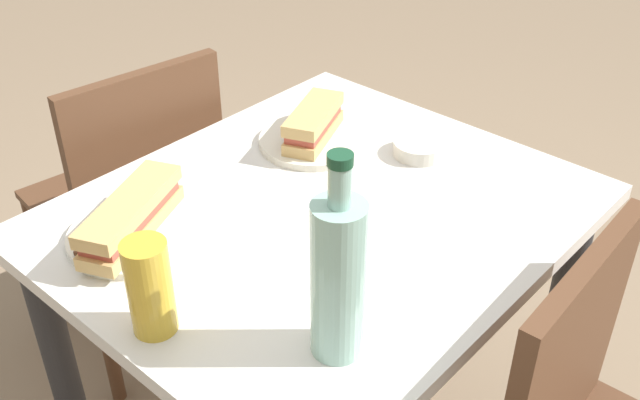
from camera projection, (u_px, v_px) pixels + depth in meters
dining_table at (320, 264)px, 1.44m from camera, size 0.92×0.79×0.73m
chair_far at (137, 199)px, 1.82m from camera, size 0.45×0.45×0.86m
plate_near at (135, 235)px, 1.29m from camera, size 0.23×0.23×0.01m
baguette_sandwich_near at (131, 215)px, 1.26m from camera, size 0.26×0.17×0.07m
knife_near at (103, 228)px, 1.29m from camera, size 0.17×0.08×0.01m
plate_far at (314, 141)px, 1.56m from camera, size 0.23×0.23×0.01m
baguette_sandwich_far at (314, 123)px, 1.54m from camera, size 0.20×0.14×0.07m
knife_far at (290, 135)px, 1.56m from camera, size 0.15×0.12×0.01m
water_bottle at (338, 277)px, 1.00m from camera, size 0.08×0.08×0.32m
beer_glass at (150, 288)px, 1.07m from camera, size 0.07×0.07×0.16m
olive_bowl at (419, 148)px, 1.52m from camera, size 0.11×0.11×0.03m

